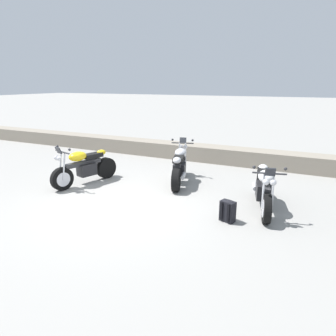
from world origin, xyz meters
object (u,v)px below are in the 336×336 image
motorcycle_yellow_near_left (84,167)px  motorcycle_silver_centre (180,166)px  rider_backpack (228,210)px  motorcycle_white_far_right (264,189)px

motorcycle_yellow_near_left → motorcycle_silver_centre: bearing=27.8°
motorcycle_silver_centre → rider_backpack: bearing=-45.4°
motorcycle_silver_centre → motorcycle_white_far_right: (2.45, -0.97, 0.00)m
motorcycle_silver_centre → motorcycle_white_far_right: 2.63m
motorcycle_yellow_near_left → motorcycle_white_far_right: 4.84m
motorcycle_white_far_right → rider_backpack: motorcycle_white_far_right is taller
motorcycle_silver_centre → motorcycle_white_far_right: same height
motorcycle_silver_centre → rider_backpack: 2.69m
motorcycle_silver_centre → rider_backpack: (1.88, -1.91, -0.24)m
motorcycle_yellow_near_left → rider_backpack: bearing=-8.7°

